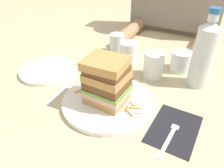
{
  "coord_description": "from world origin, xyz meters",
  "views": [
    {
      "loc": [
        0.24,
        -0.47,
        0.42
      ],
      "look_at": [
        -0.01,
        0.01,
        0.05
      ],
      "focal_mm": 34.65,
      "sensor_mm": 36.0,
      "label": 1
    }
  ],
  "objects_px": {
    "napkin_dark": "(174,129)",
    "empty_tumbler_2": "(117,43)",
    "empty_tumbler_0": "(181,61)",
    "side_plate": "(48,70)",
    "water_bottle": "(204,54)",
    "sandwich": "(107,81)",
    "fork": "(172,133)",
    "knife": "(64,88)",
    "juice_glass": "(153,66)",
    "main_plate": "(107,102)",
    "empty_tumbler_1": "(128,52)"
  },
  "relations": [
    {
      "from": "napkin_dark",
      "to": "fork",
      "type": "xyz_separation_m",
      "value": [
        -0.0,
        -0.02,
        0.0
      ]
    },
    {
      "from": "main_plate",
      "to": "sandwich",
      "type": "distance_m",
      "value": 0.07
    },
    {
      "from": "juice_glass",
      "to": "main_plate",
      "type": "bearing_deg",
      "value": -107.89
    },
    {
      "from": "side_plate",
      "to": "empty_tumbler_2",
      "type": "bearing_deg",
      "value": 60.19
    },
    {
      "from": "juice_glass",
      "to": "side_plate",
      "type": "height_order",
      "value": "juice_glass"
    },
    {
      "from": "napkin_dark",
      "to": "water_bottle",
      "type": "bearing_deg",
      "value": 86.87
    },
    {
      "from": "side_plate",
      "to": "sandwich",
      "type": "bearing_deg",
      "value": -12.54
    },
    {
      "from": "fork",
      "to": "knife",
      "type": "xyz_separation_m",
      "value": [
        -0.37,
        0.04,
        -0.0
      ]
    },
    {
      "from": "knife",
      "to": "empty_tumbler_1",
      "type": "xyz_separation_m",
      "value": [
        0.11,
        0.28,
        0.04
      ]
    },
    {
      "from": "empty_tumbler_1",
      "to": "empty_tumbler_2",
      "type": "distance_m",
      "value": 0.09
    },
    {
      "from": "side_plate",
      "to": "empty_tumbler_1",
      "type": "bearing_deg",
      "value": 43.51
    },
    {
      "from": "napkin_dark",
      "to": "empty_tumbler_2",
      "type": "height_order",
      "value": "empty_tumbler_2"
    },
    {
      "from": "sandwich",
      "to": "fork",
      "type": "bearing_deg",
      "value": -9.05
    },
    {
      "from": "napkin_dark",
      "to": "empty_tumbler_2",
      "type": "relative_size",
      "value": 2.02
    },
    {
      "from": "knife",
      "to": "empty_tumbler_1",
      "type": "height_order",
      "value": "empty_tumbler_1"
    },
    {
      "from": "water_bottle",
      "to": "empty_tumbler_0",
      "type": "xyz_separation_m",
      "value": [
        -0.07,
        0.07,
        -0.08
      ]
    },
    {
      "from": "empty_tumbler_0",
      "to": "side_plate",
      "type": "relative_size",
      "value": 0.37
    },
    {
      "from": "knife",
      "to": "juice_glass",
      "type": "relative_size",
      "value": 2.17
    },
    {
      "from": "juice_glass",
      "to": "water_bottle",
      "type": "relative_size",
      "value": 0.36
    },
    {
      "from": "main_plate",
      "to": "empty_tumbler_1",
      "type": "distance_m",
      "value": 0.29
    },
    {
      "from": "water_bottle",
      "to": "empty_tumbler_2",
      "type": "distance_m",
      "value": 0.38
    },
    {
      "from": "napkin_dark",
      "to": "knife",
      "type": "relative_size",
      "value": 0.83
    },
    {
      "from": "napkin_dark",
      "to": "empty_tumbler_0",
      "type": "distance_m",
      "value": 0.32
    },
    {
      "from": "knife",
      "to": "water_bottle",
      "type": "distance_m",
      "value": 0.47
    },
    {
      "from": "empty_tumbler_0",
      "to": "water_bottle",
      "type": "bearing_deg",
      "value": -43.24
    },
    {
      "from": "water_bottle",
      "to": "fork",
      "type": "bearing_deg",
      "value": -93.24
    },
    {
      "from": "napkin_dark",
      "to": "water_bottle",
      "type": "xyz_separation_m",
      "value": [
        0.01,
        0.25,
        0.11
      ]
    },
    {
      "from": "empty_tumbler_2",
      "to": "sandwich",
      "type": "bearing_deg",
      "value": -68.0
    },
    {
      "from": "empty_tumbler_1",
      "to": "empty_tumbler_2",
      "type": "xyz_separation_m",
      "value": [
        -0.08,
        0.05,
        0.0
      ]
    },
    {
      "from": "sandwich",
      "to": "napkin_dark",
      "type": "distance_m",
      "value": 0.22
    },
    {
      "from": "sandwich",
      "to": "empty_tumbler_1",
      "type": "height_order",
      "value": "sandwich"
    },
    {
      "from": "side_plate",
      "to": "empty_tumbler_0",
      "type": "bearing_deg",
      "value": 28.99
    },
    {
      "from": "fork",
      "to": "main_plate",
      "type": "bearing_deg",
      "value": 170.87
    },
    {
      "from": "main_plate",
      "to": "empty_tumbler_0",
      "type": "distance_m",
      "value": 0.34
    },
    {
      "from": "empty_tumbler_1",
      "to": "juice_glass",
      "type": "bearing_deg",
      "value": -28.41
    },
    {
      "from": "fork",
      "to": "empty_tumbler_2",
      "type": "bearing_deg",
      "value": 132.83
    },
    {
      "from": "fork",
      "to": "empty_tumbler_2",
      "type": "xyz_separation_m",
      "value": [
        -0.34,
        0.37,
        0.04
      ]
    },
    {
      "from": "main_plate",
      "to": "sandwich",
      "type": "relative_size",
      "value": 1.98
    },
    {
      "from": "empty_tumbler_1",
      "to": "side_plate",
      "type": "distance_m",
      "value": 0.32
    },
    {
      "from": "empty_tumbler_2",
      "to": "side_plate",
      "type": "distance_m",
      "value": 0.31
    },
    {
      "from": "sandwich",
      "to": "empty_tumbler_2",
      "type": "bearing_deg",
      "value": 112.0
    },
    {
      "from": "empty_tumbler_0",
      "to": "empty_tumbler_2",
      "type": "xyz_separation_m",
      "value": [
        -0.28,
        0.03,
        0.0
      ]
    },
    {
      "from": "water_bottle",
      "to": "juice_glass",
      "type": "bearing_deg",
      "value": -172.01
    },
    {
      "from": "napkin_dark",
      "to": "fork",
      "type": "distance_m",
      "value": 0.02
    },
    {
      "from": "sandwich",
      "to": "juice_glass",
      "type": "distance_m",
      "value": 0.23
    },
    {
      "from": "fork",
      "to": "side_plate",
      "type": "xyz_separation_m",
      "value": [
        -0.5,
        0.1,
        0.0
      ]
    },
    {
      "from": "main_plate",
      "to": "fork",
      "type": "height_order",
      "value": "main_plate"
    },
    {
      "from": "main_plate",
      "to": "napkin_dark",
      "type": "bearing_deg",
      "value": -2.95
    },
    {
      "from": "fork",
      "to": "water_bottle",
      "type": "xyz_separation_m",
      "value": [
        0.02,
        0.27,
        0.11
      ]
    },
    {
      "from": "napkin_dark",
      "to": "knife",
      "type": "distance_m",
      "value": 0.38
    }
  ]
}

